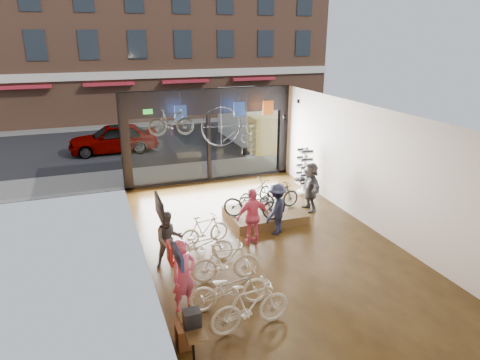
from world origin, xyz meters
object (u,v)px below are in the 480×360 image
floor_bike_1 (250,306)px  floor_bike_3 (226,262)px  hung_bike (171,122)px  sunglasses_rack (304,171)px  customer_2 (253,217)px  display_platform (264,215)px  customer_0 (184,276)px  customer_3 (277,209)px  customer_5 (310,187)px  customer_1 (169,240)px  display_bike_right (255,192)px  street_car (113,138)px  display_bike_left (253,203)px  box_truck (257,120)px  display_bike_mid (279,196)px  floor_bike_5 (205,230)px  penny_farthing (229,127)px  floor_bike_2 (229,288)px  floor_bike_4 (201,244)px

floor_bike_1 → floor_bike_3: floor_bike_1 is taller
hung_bike → sunglasses_rack: bearing=-95.7°
floor_bike_3 → customer_2: (1.36, 1.63, 0.33)m
display_platform → customer_0: (-3.59, -3.92, 0.70)m
customer_3 → customer_5: customer_5 is taller
customer_1 → customer_5: size_ratio=0.91×
display_bike_right → customer_5: bearing=-130.8°
floor_bike_3 → display_bike_right: display_bike_right is taller
street_car → display_platform: (4.00, -10.52, -0.60)m
customer_1 → street_car: bearing=91.0°
display_platform → display_bike_left: (-0.59, -0.40, 0.64)m
box_truck → customer_3: bearing=-109.1°
hung_bike → display_bike_mid: bearing=-127.3°
floor_bike_5 → display_bike_left: size_ratio=0.82×
sunglasses_rack → hung_bike: bearing=-172.6°
box_truck → customer_2: box_truck is taller
customer_5 → floor_bike_3: bearing=-50.2°
box_truck → display_bike_left: size_ratio=3.82×
floor_bike_3 → penny_farthing: 6.93m
customer_3 → customer_5: 2.29m
customer_0 → sunglasses_rack: bearing=18.6°
display_bike_right → customer_2: (-0.92, -2.17, 0.14)m
display_bike_right → penny_farthing: bearing=-24.9°
floor_bike_5 → customer_0: size_ratio=0.90×
display_bike_left → customer_3: customer_3 is taller
floor_bike_2 → customer_5: size_ratio=1.08×
floor_bike_4 → customer_5: size_ratio=1.02×
customer_2 → hung_bike: (-1.44, 4.20, 2.08)m
display_bike_left → customer_1: customer_1 is taller
floor_bike_3 → customer_1: size_ratio=1.10×
display_platform → sunglasses_rack: (2.36, 1.74, 0.74)m
box_truck → floor_bike_3: 13.99m
floor_bike_1 → floor_bike_5: bearing=-6.4°
box_truck → customer_0: bearing=-118.1°
street_car → customer_0: size_ratio=2.62×
display_bike_mid → customer_0: bearing=126.7°
floor_bike_3 → display_bike_mid: size_ratio=1.13×
display_bike_left → floor_bike_4: bearing=157.3°
display_bike_right → hung_bike: 3.82m
customer_5 → customer_2: bearing=-57.6°
display_bike_right → penny_farthing: penny_farthing is taller
display_bike_mid → customer_2: customer_2 is taller
box_truck → customer_5: bearing=-101.0°
floor_bike_4 → street_car: bearing=22.1°
street_car → floor_bike_2: street_car is taller
floor_bike_4 → customer_5: 4.95m
street_car → sunglasses_rack: (6.36, -8.78, 0.13)m
sunglasses_rack → floor_bike_1: bearing=-106.5°
box_truck → customer_1: bearing=-121.9°
floor_bike_5 → customer_3: bearing=-100.9°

